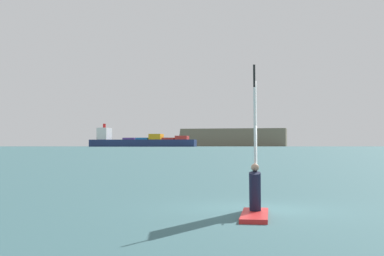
% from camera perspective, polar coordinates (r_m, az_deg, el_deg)
% --- Properties ---
extents(ground_plane, '(4000.00, 4000.00, 0.00)m').
position_cam_1_polar(ground_plane, '(16.59, 6.43, -8.49)').
color(ground_plane, '#386066').
extents(windsurfer, '(0.88, 3.56, 4.16)m').
position_cam_1_polar(windsurfer, '(15.28, 6.63, -5.17)').
color(windsurfer, red).
rests_on(windsurfer, ground_plane).
extents(cargo_ship, '(149.53, 43.54, 32.49)m').
position_cam_1_polar(cargo_ship, '(765.24, -5.33, -1.39)').
color(cargo_ship, navy).
rests_on(cargo_ship, ground_plane).
extents(distant_headland, '(639.53, 348.75, 32.42)m').
position_cam_1_polar(distant_headland, '(1198.49, -5.10, -1.13)').
color(distant_headland, '#756B56').
rests_on(distant_headland, ground_plane).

